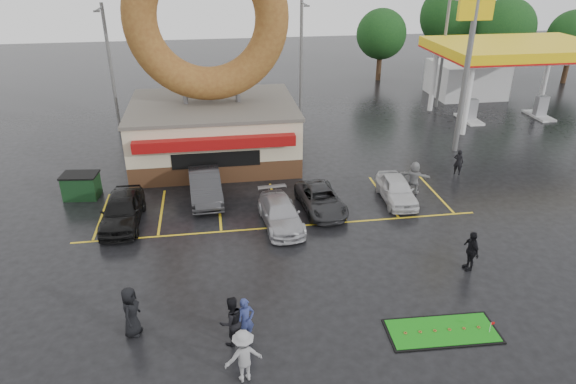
{
  "coord_description": "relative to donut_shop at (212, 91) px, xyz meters",
  "views": [
    {
      "loc": [
        -3.06,
        -18.36,
        12.56
      ],
      "look_at": [
        0.19,
        2.78,
        2.2
      ],
      "focal_mm": 32.0,
      "sensor_mm": 36.0,
      "label": 1
    }
  ],
  "objects": [
    {
      "name": "streetlight_left",
      "position": [
        -7.0,
        6.95,
        0.32
      ],
      "size": [
        0.4,
        2.21,
        9.0
      ],
      "color": "slate",
      "rests_on": "ground"
    },
    {
      "name": "dumpster",
      "position": [
        -7.37,
        -4.64,
        -3.81
      ],
      "size": [
        1.93,
        1.4,
        1.3
      ],
      "primitive_type": "cube",
      "rotation": [
        0.0,
        0.0,
        -0.12
      ],
      "color": "#173C1C",
      "rests_on": "ground"
    },
    {
      "name": "person_blue",
      "position": [
        0.62,
        -17.3,
        -3.6
      ],
      "size": [
        0.74,
        0.61,
        1.74
      ],
      "primitive_type": "imported",
      "rotation": [
        0.0,
        0.0,
        0.35
      ],
      "color": "navy",
      "rests_on": "ground"
    },
    {
      "name": "ground",
      "position": [
        3.0,
        -12.97,
        -4.46
      ],
      "size": [
        120.0,
        120.0,
        0.0
      ],
      "primitive_type": "plane",
      "color": "black",
      "rests_on": "ground"
    },
    {
      "name": "tree_far_a",
      "position": [
        29.0,
        17.03,
        0.72
      ],
      "size": [
        5.6,
        5.6,
        8.0
      ],
      "color": "#332114",
      "rests_on": "ground"
    },
    {
      "name": "person_walker_near",
      "position": [
        10.78,
        -6.8,
        -3.55
      ],
      "size": [
        1.74,
        1.32,
        1.83
      ],
      "primitive_type": "imported",
      "rotation": [
        0.0,
        0.0,
        2.61
      ],
      "color": "gray",
      "rests_on": "ground"
    },
    {
      "name": "shell_sign",
      "position": [
        16.0,
        -0.97,
        2.91
      ],
      "size": [
        2.2,
        0.36,
        10.6
      ],
      "color": "slate",
      "rests_on": "ground"
    },
    {
      "name": "donut_shop",
      "position": [
        0.0,
        0.0,
        0.0
      ],
      "size": [
        10.2,
        8.7,
        13.5
      ],
      "color": "#472B19",
      "rests_on": "ground"
    },
    {
      "name": "car_grey",
      "position": [
        5.24,
        -8.06,
        -3.87
      ],
      "size": [
        2.33,
        4.42,
        1.18
      ],
      "primitive_type": "imported",
      "rotation": [
        0.0,
        0.0,
        0.09
      ],
      "color": "#2A2A2C",
      "rests_on": "ground"
    },
    {
      "name": "streetlight_right",
      "position": [
        19.0,
        8.95,
        0.32
      ],
      "size": [
        0.4,
        2.21,
        9.0
      ],
      "color": "slate",
      "rests_on": "ground"
    },
    {
      "name": "putting_green",
      "position": [
        7.6,
        -17.94,
        -4.43
      ],
      "size": [
        4.07,
        1.89,
        0.5
      ],
      "color": "black",
      "rests_on": "ground"
    },
    {
      "name": "person_hoodie",
      "position": [
        0.42,
        -19.06,
        -3.52
      ],
      "size": [
        1.34,
        0.95,
        1.89
      ],
      "primitive_type": "imported",
      "rotation": [
        0.0,
        0.0,
        3.36
      ],
      "color": "gray",
      "rests_on": "ground"
    },
    {
      "name": "tree_far_d",
      "position": [
        17.0,
        19.03,
        0.07
      ],
      "size": [
        4.9,
        4.9,
        7.0
      ],
      "color": "#332114",
      "rests_on": "ground"
    },
    {
      "name": "tree_far_c",
      "position": [
        25.0,
        21.03,
        1.37
      ],
      "size": [
        6.3,
        6.3,
        9.0
      ],
      "color": "#332114",
      "rests_on": "ground"
    },
    {
      "name": "streetlight_mid",
      "position": [
        7.0,
        7.95,
        0.32
      ],
      "size": [
        0.4,
        2.21,
        9.0
      ],
      "color": "slate",
      "rests_on": "ground"
    },
    {
      "name": "gas_station",
      "position": [
        23.0,
        7.97,
        -0.77
      ],
      "size": [
        12.3,
        13.65,
        5.9
      ],
      "color": "silver",
      "rests_on": "ground"
    },
    {
      "name": "person_walker_far",
      "position": [
        14.36,
        -4.76,
        -3.68
      ],
      "size": [
        0.68,
        0.66,
        1.57
      ],
      "primitive_type": "imported",
      "rotation": [
        0.0,
        0.0,
        2.45
      ],
      "color": "black",
      "rests_on": "ground"
    },
    {
      "name": "car_dgrey",
      "position": [
        -0.69,
        -5.83,
        -3.69
      ],
      "size": [
        1.92,
        4.8,
        1.55
      ],
      "primitive_type": "imported",
      "rotation": [
        0.0,
        0.0,
        0.06
      ],
      "color": "#29282B",
      "rests_on": "ground"
    },
    {
      "name": "car_black",
      "position": [
        -4.75,
        -8.04,
        -3.69
      ],
      "size": [
        1.95,
        4.6,
        1.55
      ],
      "primitive_type": "imported",
      "rotation": [
        0.0,
        0.0,
        -0.03
      ],
      "color": "black",
      "rests_on": "ground"
    },
    {
      "name": "person_cameraman",
      "position": [
        10.36,
        -14.33,
        -3.56
      ],
      "size": [
        0.48,
        1.08,
        1.81
      ],
      "primitive_type": "imported",
      "rotation": [
        0.0,
        0.0,
        -1.53
      ],
      "color": "black",
      "rests_on": "ground"
    },
    {
      "name": "car_white",
      "position": [
        9.49,
        -7.63,
        -3.8
      ],
      "size": [
        1.79,
        4.01,
        1.34
      ],
      "primitive_type": "imported",
      "rotation": [
        0.0,
        0.0,
        -0.05
      ],
      "color": "silver",
      "rests_on": "ground"
    },
    {
      "name": "person_blackjkt",
      "position": [
        0.13,
        -17.34,
        -3.53
      ],
      "size": [
        1.13,
        1.03,
        1.88
      ],
      "primitive_type": "imported",
      "rotation": [
        0.0,
        0.0,
        3.57
      ],
      "color": "black",
      "rests_on": "ground"
    },
    {
      "name": "person_bystander",
      "position": [
        -3.33,
        -16.33,
        -3.5
      ],
      "size": [
        0.8,
        1.05,
        1.92
      ],
      "primitive_type": "imported",
      "rotation": [
        0.0,
        0.0,
        1.35
      ],
      "color": "black",
      "rests_on": "ground"
    },
    {
      "name": "car_silver",
      "position": [
        2.95,
        -9.32,
        -3.84
      ],
      "size": [
        2.12,
        4.46,
        1.26
      ],
      "primitive_type": "imported",
      "rotation": [
        0.0,
        0.0,
        0.08
      ],
      "color": "#A8A8AD",
      "rests_on": "ground"
    },
    {
      "name": "tree_far_b",
      "position": [
        35.0,
        15.03,
        0.07
      ],
      "size": [
        4.9,
        4.9,
        7.0
      ],
      "color": "#332114",
      "rests_on": "ground"
    }
  ]
}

